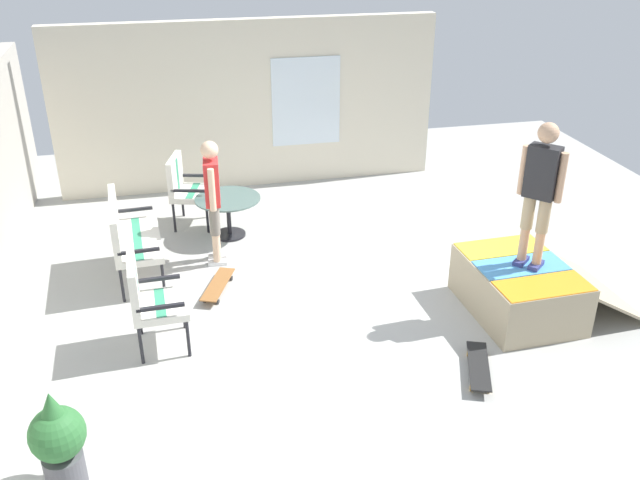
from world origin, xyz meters
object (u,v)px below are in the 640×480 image
(patio_chair_near_house, at_px, (184,185))
(person_watching, at_px, (213,194))
(skate_ramp, at_px, (521,288))
(patio_bench, at_px, (127,232))
(person_skater, at_px, (540,186))
(potted_plant, at_px, (58,439))
(patio_table, at_px, (228,209))
(patio_chair_by_wall, at_px, (148,296))
(skateboard_by_bench, at_px, (218,285))
(skateboard_spare, at_px, (479,366))

(patio_chair_near_house, distance_m, person_watching, 1.33)
(skate_ramp, height_order, patio_bench, patio_bench)
(person_watching, bearing_deg, patio_chair_near_house, 14.32)
(person_skater, height_order, potted_plant, person_skater)
(skate_ramp, distance_m, patio_table, 4.04)
(patio_bench, distance_m, person_skater, 4.81)
(patio_table, bearing_deg, person_skater, -131.46)
(patio_table, bearing_deg, person_watching, 162.13)
(potted_plant, bearing_deg, patio_chair_near_house, -14.06)
(patio_bench, distance_m, patio_chair_by_wall, 1.61)
(patio_chair_near_house, bearing_deg, skateboard_by_bench, -172.68)
(patio_chair_near_house, distance_m, person_skater, 4.92)
(patio_chair_near_house, height_order, person_watching, person_watching)
(patio_bench, bearing_deg, skate_ramp, -112.41)
(potted_plant, bearing_deg, patio_bench, -7.53)
(skateboard_spare, bearing_deg, person_watching, 38.29)
(person_skater, xyz_separation_m, skateboard_spare, (-0.97, 0.97, -1.45))
(skate_ramp, xyz_separation_m, person_watching, (1.95, 3.25, 0.65))
(skate_ramp, xyz_separation_m, skateboard_by_bench, (1.19, 3.31, -0.21))
(patio_chair_near_house, bearing_deg, skateboard_spare, -147.78)
(patio_chair_near_house, relative_size, skateboard_by_bench, 1.25)
(skateboard_by_bench, bearing_deg, patio_table, -11.19)
(patio_table, xyz_separation_m, person_skater, (-2.70, -3.06, 1.13))
(person_skater, bearing_deg, patio_table, 48.54)
(patio_chair_near_house, height_order, potted_plant, patio_chair_near_house)
(patio_bench, bearing_deg, patio_chair_by_wall, -171.09)
(skateboard_by_bench, distance_m, potted_plant, 3.16)
(patio_chair_near_house, bearing_deg, patio_table, -132.96)
(patio_bench, bearing_deg, skateboard_spare, -129.22)
(skate_ramp, relative_size, skateboard_by_bench, 2.29)
(patio_bench, relative_size, patio_chair_near_house, 1.26)
(potted_plant, bearing_deg, person_watching, -23.18)
(skate_ramp, height_order, patio_table, skate_ramp)
(person_skater, bearing_deg, person_watching, 59.11)
(patio_bench, height_order, patio_chair_near_house, same)
(person_watching, distance_m, person_skater, 3.88)
(skate_ramp, xyz_separation_m, patio_table, (2.69, 3.02, 0.11))
(skate_ramp, xyz_separation_m, skateboard_spare, (-0.98, 0.94, -0.21))
(person_skater, xyz_separation_m, skateboard_by_bench, (1.21, 3.35, -1.45))
(person_watching, bearing_deg, person_skater, -120.89)
(patio_table, bearing_deg, patio_chair_near_house, 47.04)
(person_watching, height_order, person_skater, person_skater)
(patio_table, distance_m, skateboard_spare, 4.23)
(patio_chair_by_wall, relative_size, skateboard_spare, 1.25)
(skateboard_by_bench, height_order, potted_plant, potted_plant)
(skate_ramp, distance_m, person_watching, 3.85)
(patio_bench, xyz_separation_m, patio_chair_near_house, (1.42, -0.75, -0.00))
(potted_plant, bearing_deg, patio_table, -22.30)
(patio_bench, bearing_deg, patio_chair_near_house, -28.01)
(patio_chair_by_wall, relative_size, potted_plant, 1.11)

